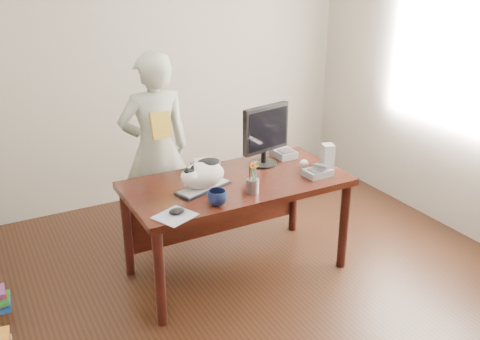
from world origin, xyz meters
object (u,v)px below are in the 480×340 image
(keyboard, at_px, (203,188))
(cat, at_px, (202,174))
(desk, at_px, (232,195))
(speaker, at_px, (328,156))
(calculator, at_px, (284,153))
(coffee_mug, at_px, (217,198))
(phone, at_px, (318,172))
(book_stack, at_px, (206,166))
(person, at_px, (155,149))
(mouse, at_px, (177,211))
(baseball, at_px, (304,164))
(monitor, at_px, (266,132))
(pen_cup, at_px, (253,184))

(keyboard, relative_size, cat, 1.13)
(desk, xyz_separation_m, speaker, (0.73, -0.18, 0.24))
(keyboard, height_order, calculator, calculator)
(keyboard, bearing_deg, coffee_mug, -114.33)
(coffee_mug, bearing_deg, phone, 5.93)
(book_stack, xyz_separation_m, person, (-0.22, 0.50, 0.01))
(cat, xyz_separation_m, coffee_mug, (-0.01, -0.26, -0.07))
(calculator, bearing_deg, mouse, -154.76)
(cat, bearing_deg, speaker, -23.25)
(coffee_mug, height_order, phone, coffee_mug)
(person, bearing_deg, baseball, 140.73)
(monitor, bearing_deg, book_stack, 153.50)
(keyboard, relative_size, book_stack, 1.61)
(desk, height_order, keyboard, keyboard)
(pen_cup, relative_size, baseball, 3.35)
(cat, distance_m, pen_cup, 0.35)
(monitor, bearing_deg, desk, -178.22)
(mouse, distance_m, speaker, 1.33)
(person, bearing_deg, speaker, 142.87)
(keyboard, xyz_separation_m, pen_cup, (0.28, -0.20, 0.05))
(coffee_mug, distance_m, calculator, 1.02)
(monitor, relative_size, baseball, 7.13)
(cat, bearing_deg, mouse, -157.76)
(cat, height_order, speaker, cat)
(cat, bearing_deg, keyboard, 8.36)
(desk, xyz_separation_m, phone, (0.57, -0.28, 0.18))
(coffee_mug, distance_m, baseball, 0.91)
(baseball, height_order, book_stack, book_stack)
(desk, relative_size, pen_cup, 7.17)
(calculator, bearing_deg, desk, -163.29)
(keyboard, distance_m, person, 0.81)
(desk, bearing_deg, calculator, 17.00)
(speaker, relative_size, book_stack, 0.69)
(monitor, distance_m, coffee_mug, 0.81)
(person, bearing_deg, monitor, 139.88)
(cat, bearing_deg, coffee_mug, -111.93)
(pen_cup, xyz_separation_m, speaker, (0.73, 0.13, 0.03))
(mouse, xyz_separation_m, coffee_mug, (0.29, 0.00, 0.03))
(phone, distance_m, speaker, 0.20)
(keyboard, bearing_deg, desk, 1.76)
(desk, relative_size, book_stack, 5.93)
(baseball, distance_m, book_stack, 0.75)
(pen_cup, bearing_deg, phone, 2.87)
(desk, relative_size, monitor, 3.37)
(cat, xyz_separation_m, person, (-0.04, 0.81, -0.07))
(coffee_mug, bearing_deg, pen_cup, 11.64)
(speaker, relative_size, baseball, 2.79)
(pen_cup, height_order, person, person)
(mouse, xyz_separation_m, calculator, (1.15, 0.55, 0.01))
(mouse, bearing_deg, coffee_mug, -22.72)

